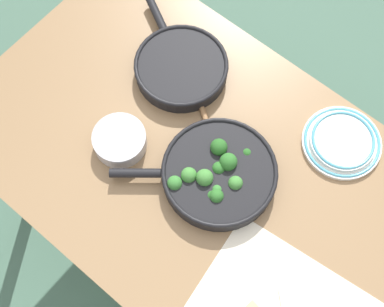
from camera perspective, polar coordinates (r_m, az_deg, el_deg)
ground_plane at (r=2.15m, az=0.00°, el=-8.03°), size 14.00×14.00×0.00m
dining_table_red at (r=1.50m, az=0.00°, el=-1.61°), size 1.25×0.81×0.77m
skillet_broccoli at (r=1.37m, az=2.67°, el=-2.18°), size 0.37×0.34×0.07m
skillet_eggs at (r=1.51m, az=-1.20°, el=9.20°), size 0.37×0.26×0.05m
wooden_spoon at (r=1.46m, az=1.16°, el=4.53°), size 0.33×0.23×0.02m
dinner_plate_stack at (r=1.47m, az=15.72°, el=1.24°), size 0.21×0.21×0.03m
prep_bowl_steel at (r=1.42m, az=-7.71°, el=1.39°), size 0.14×0.14×0.05m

